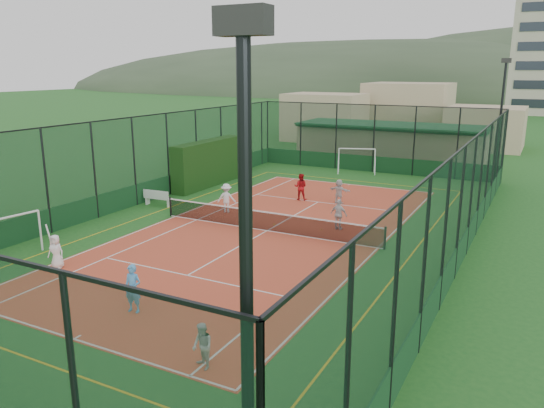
{
  "coord_description": "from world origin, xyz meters",
  "views": [
    {
      "loc": [
        11.52,
        -21.55,
        7.63
      ],
      "look_at": [
        -0.05,
        0.63,
        1.2
      ],
      "focal_mm": 35.0,
      "sensor_mm": 36.0,
      "label": 1
    }
  ],
  "objects_px": {
    "white_bench": "(158,198)",
    "child_near_mid": "(133,288)",
    "child_far_left": "(227,198)",
    "child_far_right": "(339,215)",
    "child_near_right": "(202,346)",
    "child_near_left": "(56,252)",
    "floodlight_se": "(247,366)",
    "clubhouse": "(391,143)",
    "futsal_goal_far": "(357,161)",
    "coach": "(301,187)",
    "floodlight_ne": "(500,123)",
    "futsal_goal_near": "(10,238)",
    "child_far_back": "(339,191)"
  },
  "relations": [
    {
      "from": "white_bench",
      "to": "child_near_mid",
      "type": "relative_size",
      "value": 1.06
    },
    {
      "from": "child_near_mid",
      "to": "child_far_left",
      "type": "bearing_deg",
      "value": 99.53
    },
    {
      "from": "white_bench",
      "to": "child_far_left",
      "type": "height_order",
      "value": "child_far_left"
    },
    {
      "from": "child_far_left",
      "to": "child_far_right",
      "type": "relative_size",
      "value": 1.06
    },
    {
      "from": "white_bench",
      "to": "child_near_right",
      "type": "xyz_separation_m",
      "value": [
        11.99,
        -12.85,
        0.16
      ]
    },
    {
      "from": "child_near_left",
      "to": "child_near_right",
      "type": "bearing_deg",
      "value": -32.98
    },
    {
      "from": "floodlight_se",
      "to": "clubhouse",
      "type": "bearing_deg",
      "value": 102.56
    },
    {
      "from": "white_bench",
      "to": "futsal_goal_far",
      "type": "bearing_deg",
      "value": 61.61
    },
    {
      "from": "clubhouse",
      "to": "futsal_goal_far",
      "type": "bearing_deg",
      "value": -99.97
    },
    {
      "from": "clubhouse",
      "to": "white_bench",
      "type": "xyz_separation_m",
      "value": [
        -7.8,
        -20.56,
        -1.1
      ]
    },
    {
      "from": "child_near_left",
      "to": "coach",
      "type": "xyz_separation_m",
      "value": [
        3.85,
        14.54,
        0.11
      ]
    },
    {
      "from": "floodlight_ne",
      "to": "clubhouse",
      "type": "relative_size",
      "value": 0.54
    },
    {
      "from": "white_bench",
      "to": "child_far_left",
      "type": "distance_m",
      "value": 4.31
    },
    {
      "from": "futsal_goal_near",
      "to": "coach",
      "type": "bearing_deg",
      "value": -14.64
    },
    {
      "from": "futsal_goal_far",
      "to": "coach",
      "type": "relative_size",
      "value": 1.75
    },
    {
      "from": "child_near_right",
      "to": "child_far_right",
      "type": "bearing_deg",
      "value": 123.9
    },
    {
      "from": "child_far_right",
      "to": "coach",
      "type": "distance_m",
      "value": 6.17
    },
    {
      "from": "clubhouse",
      "to": "coach",
      "type": "distance_m",
      "value": 15.64
    },
    {
      "from": "futsal_goal_far",
      "to": "child_far_left",
      "type": "distance_m",
      "value": 14.44
    },
    {
      "from": "child_far_left",
      "to": "coach",
      "type": "xyz_separation_m",
      "value": [
        2.39,
        4.41,
        0.0
      ]
    },
    {
      "from": "child_far_right",
      "to": "futsal_goal_near",
      "type": "bearing_deg",
      "value": 52.43
    },
    {
      "from": "child_near_right",
      "to": "futsal_goal_far",
      "type": "bearing_deg",
      "value": 129.33
    },
    {
      "from": "clubhouse",
      "to": "child_far_left",
      "type": "relative_size",
      "value": 9.6
    },
    {
      "from": "futsal_goal_near",
      "to": "white_bench",
      "type": "bearing_deg",
      "value": 10.54
    },
    {
      "from": "floodlight_se",
      "to": "clubhouse",
      "type": "distance_m",
      "value": 39.63
    },
    {
      "from": "child_near_right",
      "to": "child_far_back",
      "type": "xyz_separation_m",
      "value": [
        -3.04,
        18.14,
        0.08
      ]
    },
    {
      "from": "futsal_goal_near",
      "to": "futsal_goal_far",
      "type": "xyz_separation_m",
      "value": [
        6.49,
        24.47,
        0.01
      ]
    },
    {
      "from": "floodlight_se",
      "to": "futsal_goal_near",
      "type": "relative_size",
      "value": 3.0
    },
    {
      "from": "coach",
      "to": "floodlight_se",
      "type": "bearing_deg",
      "value": 97.91
    },
    {
      "from": "child_near_mid",
      "to": "child_near_right",
      "type": "xyz_separation_m",
      "value": [
        3.88,
        -1.73,
        -0.17
      ]
    },
    {
      "from": "futsal_goal_near",
      "to": "child_near_right",
      "type": "relative_size",
      "value": 2.2
    },
    {
      "from": "child_near_right",
      "to": "child_far_left",
      "type": "height_order",
      "value": "child_far_left"
    },
    {
      "from": "futsal_goal_near",
      "to": "coach",
      "type": "xyz_separation_m",
      "value": [
        6.35,
        14.66,
        -0.09
      ]
    },
    {
      "from": "coach",
      "to": "futsal_goal_near",
      "type": "bearing_deg",
      "value": 51.54
    },
    {
      "from": "white_bench",
      "to": "floodlight_ne",
      "type": "bearing_deg",
      "value": 39.01
    },
    {
      "from": "child_near_mid",
      "to": "child_far_back",
      "type": "relative_size",
      "value": 1.13
    },
    {
      "from": "floodlight_ne",
      "to": "child_near_right",
      "type": "distance_m",
      "value": 28.57
    },
    {
      "from": "child_near_mid",
      "to": "child_far_back",
      "type": "bearing_deg",
      "value": 78.34
    },
    {
      "from": "clubhouse",
      "to": "coach",
      "type": "height_order",
      "value": "clubhouse"
    },
    {
      "from": "child_near_right",
      "to": "child_far_back",
      "type": "distance_m",
      "value": 18.39
    },
    {
      "from": "clubhouse",
      "to": "child_far_right",
      "type": "relative_size",
      "value": 10.15
    },
    {
      "from": "floodlight_se",
      "to": "child_near_mid",
      "type": "relative_size",
      "value": 5.18
    },
    {
      "from": "child_far_left",
      "to": "white_bench",
      "type": "bearing_deg",
      "value": -11.05
    },
    {
      "from": "white_bench",
      "to": "child_near_right",
      "type": "relative_size",
      "value": 1.35
    },
    {
      "from": "futsal_goal_near",
      "to": "child_far_left",
      "type": "bearing_deg",
      "value": -12.35
    },
    {
      "from": "child_near_left",
      "to": "child_far_right",
      "type": "bearing_deg",
      "value": 37.99
    },
    {
      "from": "child_near_left",
      "to": "child_far_left",
      "type": "height_order",
      "value": "child_far_left"
    },
    {
      "from": "clubhouse",
      "to": "child_near_left",
      "type": "bearing_deg",
      "value": -99.43
    },
    {
      "from": "futsal_goal_near",
      "to": "futsal_goal_far",
      "type": "height_order",
      "value": "futsal_goal_far"
    },
    {
      "from": "futsal_goal_far",
      "to": "child_near_left",
      "type": "relative_size",
      "value": 2.04
    }
  ]
}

